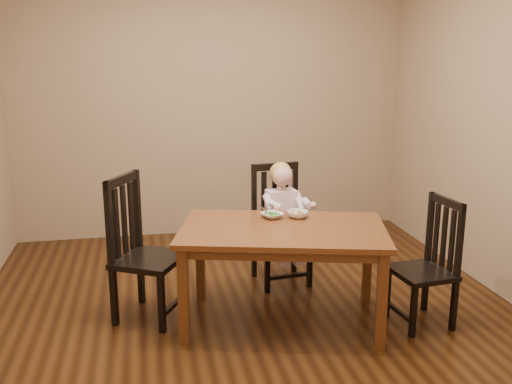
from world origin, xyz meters
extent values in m
cube|color=#40240D|center=(0.00, 0.00, 0.00)|extent=(4.00, 4.00, 0.01)
cube|color=#9F8565|center=(0.00, 2.00, 1.35)|extent=(4.00, 0.01, 2.70)
cube|color=#9F8565|center=(0.00, -2.00, 1.35)|extent=(4.00, 0.01, 2.70)
cube|color=#9F8565|center=(2.00, 0.00, 1.35)|extent=(0.01, 4.00, 2.70)
cube|color=#4F2312|center=(0.21, -0.19, 0.68)|extent=(1.57, 1.17, 0.04)
cube|color=#4F2312|center=(0.21, -0.19, 0.63)|extent=(1.43, 1.03, 0.07)
cube|color=#4F2312|center=(-0.50, -0.37, 0.33)|extent=(0.08, 0.08, 0.66)
cube|color=#4F2312|center=(0.73, -0.70, 0.33)|extent=(0.08, 0.08, 0.66)
cube|color=#4F2312|center=(-0.32, 0.31, 0.33)|extent=(0.08, 0.08, 0.66)
cube|color=#4F2312|center=(0.91, -0.01, 0.33)|extent=(0.08, 0.08, 0.66)
cube|color=black|center=(0.37, 0.51, 0.41)|extent=(0.47, 0.45, 0.04)
cube|color=black|center=(0.53, 0.70, 0.20)|extent=(0.04, 0.04, 0.39)
cube|color=black|center=(0.17, 0.66, 0.20)|extent=(0.04, 0.04, 0.39)
cube|color=black|center=(0.57, 0.36, 0.20)|extent=(0.04, 0.04, 0.39)
cube|color=black|center=(0.21, 0.32, 0.20)|extent=(0.04, 0.04, 0.39)
cube|color=black|center=(0.53, 0.70, 0.71)|extent=(0.04, 0.04, 0.55)
cube|color=black|center=(0.17, 0.66, 0.71)|extent=(0.04, 0.04, 0.55)
cube|color=black|center=(0.35, 0.68, 0.95)|extent=(0.40, 0.08, 0.06)
cube|color=black|center=(0.45, 0.69, 0.68)|extent=(0.05, 0.02, 0.47)
cube|color=black|center=(0.35, 0.68, 0.68)|extent=(0.05, 0.02, 0.47)
cube|color=black|center=(0.26, 0.67, 0.68)|extent=(0.05, 0.02, 0.47)
cube|color=black|center=(-0.70, 0.06, 0.44)|extent=(0.59, 0.60, 0.04)
cube|color=black|center=(-0.77, 0.32, 0.21)|extent=(0.06, 0.06, 0.42)
cube|color=black|center=(-0.96, -0.02, 0.21)|extent=(0.06, 0.06, 0.42)
cube|color=black|center=(-0.45, 0.14, 0.21)|extent=(0.06, 0.06, 0.42)
cube|color=black|center=(-0.64, -0.20, 0.21)|extent=(0.06, 0.06, 0.42)
cube|color=black|center=(-0.77, 0.32, 0.75)|extent=(0.06, 0.06, 0.58)
cube|color=black|center=(-0.96, -0.02, 0.75)|extent=(0.06, 0.06, 0.58)
cube|color=black|center=(-0.87, 0.15, 1.01)|extent=(0.24, 0.39, 0.06)
cube|color=black|center=(-0.82, 0.24, 0.72)|extent=(0.04, 0.05, 0.50)
cube|color=black|center=(-0.87, 0.15, 0.72)|extent=(0.04, 0.05, 0.50)
cube|color=black|center=(-0.91, 0.06, 0.72)|extent=(0.04, 0.05, 0.50)
cube|color=black|center=(1.15, -0.41, 0.38)|extent=(0.41, 0.43, 0.04)
cube|color=black|center=(1.33, -0.56, 0.18)|extent=(0.04, 0.04, 0.36)
cube|color=black|center=(1.29, -0.22, 0.18)|extent=(0.04, 0.04, 0.36)
cube|color=black|center=(1.01, -0.60, 0.18)|extent=(0.04, 0.04, 0.36)
cube|color=black|center=(0.97, -0.26, 0.18)|extent=(0.04, 0.04, 0.36)
cube|color=black|center=(1.33, -0.56, 0.65)|extent=(0.04, 0.04, 0.51)
cube|color=black|center=(1.29, -0.22, 0.65)|extent=(0.04, 0.04, 0.51)
cube|color=black|center=(1.31, -0.39, 0.88)|extent=(0.07, 0.37, 0.05)
cube|color=black|center=(1.32, -0.48, 0.63)|extent=(0.02, 0.04, 0.43)
cube|color=black|center=(1.31, -0.39, 0.63)|extent=(0.02, 0.04, 0.43)
cube|color=black|center=(1.30, -0.30, 0.63)|extent=(0.02, 0.04, 0.43)
imported|color=white|center=(0.19, 0.05, 0.72)|extent=(0.20, 0.20, 0.04)
imported|color=white|center=(0.37, 0.02, 0.73)|extent=(0.20, 0.20, 0.05)
cube|color=silver|center=(0.14, 0.04, 0.75)|extent=(0.07, 0.12, 0.05)
cube|color=silver|center=(0.14, 0.04, 0.74)|extent=(0.04, 0.05, 0.01)
camera|label=1|loc=(-0.71, -3.82, 1.88)|focal=40.00mm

